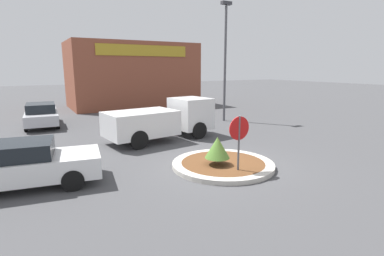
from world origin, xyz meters
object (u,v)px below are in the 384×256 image
light_pole (225,54)px  parked_sedan_white (22,164)px  parked_sedan_silver (41,114)px  utility_truck (163,119)px  stop_sign (239,134)px

light_pole → parked_sedan_white: bearing=-151.6°
parked_sedan_white → light_pole: bearing=37.3°
parked_sedan_silver → light_pole: 12.17m
parked_sedan_silver → light_pole: light_pole is taller
utility_truck → parked_sedan_white: 7.10m
parked_sedan_silver → parked_sedan_white: bearing=177.3°
stop_sign → parked_sedan_silver: 13.79m
stop_sign → parked_sedan_silver: bearing=112.2°
parked_sedan_white → light_pole: size_ratio=0.60×
parked_sedan_white → light_pole: 14.14m
parked_sedan_silver → light_pole: (10.91, -3.95, 3.67)m
utility_truck → light_pole: 7.37m
stop_sign → utility_truck: 5.85m
parked_sedan_silver → parked_sedan_white: size_ratio=1.01×
parked_sedan_white → light_pole: light_pole is taller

